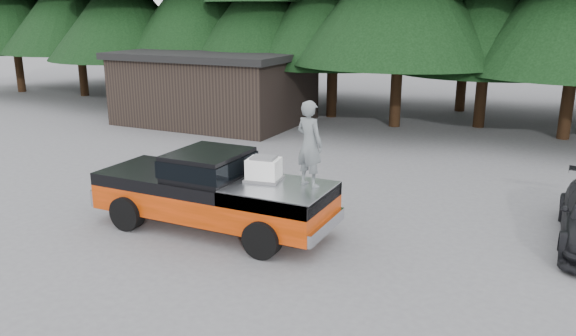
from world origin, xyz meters
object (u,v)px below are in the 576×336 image
at_px(pickup_truck, 214,203).
at_px(utility_building, 216,86).
at_px(man_on_bed, 309,144).
at_px(air_compressor, 264,170).

height_order(pickup_truck, utility_building, utility_building).
height_order(pickup_truck, man_on_bed, man_on_bed).
distance_m(pickup_truck, air_compressor, 1.57).
bearing_deg(man_on_bed, utility_building, -29.42).
xyz_separation_m(air_compressor, utility_building, (-8.71, 11.45, 0.09)).
xyz_separation_m(man_on_bed, utility_building, (-9.83, 11.38, -0.63)).
bearing_deg(utility_building, air_compressor, -52.73).
bearing_deg(pickup_truck, man_on_bed, 7.44).
bearing_deg(man_on_bed, pickup_truck, 27.21).
relative_size(air_compressor, man_on_bed, 0.37).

